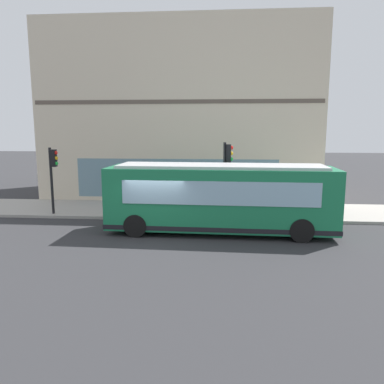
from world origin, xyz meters
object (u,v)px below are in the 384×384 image
object	(u,v)px
fire_hydrant	(231,200)
pedestrian_walking_along_curb	(218,194)
city_bus_nearside	(220,198)
traffic_light_near_corner	(227,165)
traffic_light_down_block	(53,168)
pedestrian_by_light_pole	(317,198)

from	to	relation	value
fire_hydrant	pedestrian_walking_along_curb	distance (m)	2.09
city_bus_nearside	traffic_light_near_corner	world-z (taller)	traffic_light_near_corner
city_bus_nearside	traffic_light_down_block	bearing A→B (deg)	74.34
traffic_light_near_corner	pedestrian_walking_along_curb	bearing A→B (deg)	22.71
city_bus_nearside	traffic_light_down_block	world-z (taller)	traffic_light_down_block
city_bus_nearside	fire_hydrant	size ratio (longest dim) A/B	13.67
traffic_light_near_corner	traffic_light_down_block	size ratio (longest dim) A/B	1.09
city_bus_nearside	fire_hydrant	bearing A→B (deg)	-6.64
fire_hydrant	pedestrian_by_light_pole	world-z (taller)	pedestrian_by_light_pole
pedestrian_walking_along_curb	traffic_light_down_block	bearing A→B (deg)	95.75
city_bus_nearside	pedestrian_by_light_pole	size ratio (longest dim) A/B	6.25
traffic_light_down_block	pedestrian_walking_along_curb	size ratio (longest dim) A/B	1.98
fire_hydrant	traffic_light_down_block	bearing A→B (deg)	106.20
city_bus_nearside	fire_hydrant	xyz separation A→B (m)	(5.18, -0.60, -1.04)
pedestrian_walking_along_curb	fire_hydrant	bearing A→B (deg)	-20.91
traffic_light_down_block	city_bus_nearside	bearing A→B (deg)	-105.66
traffic_light_down_block	fire_hydrant	xyz separation A→B (m)	(2.72, -9.38, -2.09)
pedestrian_by_light_pole	pedestrian_walking_along_curb	size ratio (longest dim) A/B	0.91
traffic_light_near_corner	city_bus_nearside	bearing A→B (deg)	171.99
traffic_light_near_corner	traffic_light_down_block	xyz separation A→B (m)	(0.15, 9.10, -0.21)
fire_hydrant	pedestrian_walking_along_curb	bearing A→B (deg)	159.09
traffic_light_near_corner	fire_hydrant	bearing A→B (deg)	-5.54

